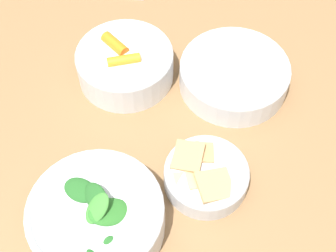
{
  "coord_description": "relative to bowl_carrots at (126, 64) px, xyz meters",
  "views": [
    {
      "loc": [
        0.06,
        -0.43,
        1.36
      ],
      "look_at": [
        0.07,
        -0.02,
        0.76
      ],
      "focal_mm": 50.0,
      "sensor_mm": 36.0,
      "label": 1
    }
  ],
  "objects": [
    {
      "name": "bowl_carrots",
      "position": [
        0.0,
        0.0,
        0.0
      ],
      "size": [
        0.17,
        0.17,
        0.07
      ],
      "color": "silver",
      "rests_on": "dining_table"
    },
    {
      "name": "bowl_beans_hotdog",
      "position": [
        0.18,
        -0.02,
        -0.01
      ],
      "size": [
        0.19,
        0.19,
        0.05
      ],
      "color": "silver",
      "rests_on": "dining_table"
    },
    {
      "name": "bowl_cookies",
      "position": [
        0.12,
        -0.21,
        -0.01
      ],
      "size": [
        0.13,
        0.13,
        0.05
      ],
      "color": "silver",
      "rests_on": "dining_table"
    },
    {
      "name": "bowl_greens",
      "position": [
        -0.03,
        -0.28,
        0.0
      ],
      "size": [
        0.19,
        0.19,
        0.09
      ],
      "color": "silver",
      "rests_on": "dining_table"
    },
    {
      "name": "dining_table",
      "position": [
        -0.0,
        -0.11,
        -0.14
      ],
      "size": [
        1.2,
        0.82,
        0.73
      ],
      "color": "olive",
      "rests_on": "ground_plane"
    }
  ]
}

